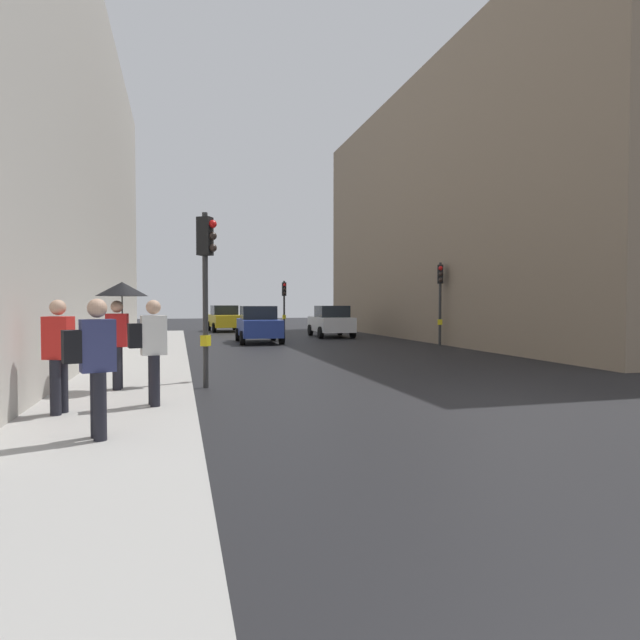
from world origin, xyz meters
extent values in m
plane|color=black|center=(0.00, 0.00, 0.00)|extent=(120.00, 120.00, 0.00)
cube|color=#A8A5A0|center=(-6.96, 6.00, 0.08)|extent=(2.64, 40.00, 0.16)
cube|color=gray|center=(11.64, 16.54, 6.72)|extent=(12.00, 27.44, 13.45)
cylinder|color=#2D2D2D|center=(0.48, 23.74, 1.65)|extent=(0.12, 0.12, 3.31)
cube|color=black|center=(0.48, 23.74, 2.79)|extent=(0.25, 0.30, 0.84)
cube|color=yellow|center=(0.48, 23.74, 1.05)|extent=(0.20, 0.16, 0.24)
sphere|color=red|center=(0.47, 23.55, 3.05)|extent=(0.18, 0.18, 0.18)
sphere|color=#2D231E|center=(0.47, 23.55, 2.79)|extent=(0.18, 0.18, 0.18)
sphere|color=#2D231E|center=(0.47, 23.55, 2.53)|extent=(0.18, 0.18, 0.18)
cylinder|color=#2D2D2D|center=(-5.34, 3.29, 1.94)|extent=(0.12, 0.12, 3.87)
cube|color=black|center=(-5.34, 3.29, 3.35)|extent=(0.38, 0.36, 0.84)
cube|color=yellow|center=(-5.34, 3.29, 1.05)|extent=(0.24, 0.25, 0.24)
sphere|color=red|center=(-5.18, 3.19, 3.61)|extent=(0.18, 0.18, 0.18)
sphere|color=#2D231E|center=(-5.18, 3.19, 3.35)|extent=(0.18, 0.18, 0.18)
sphere|color=#2D231E|center=(-5.18, 3.19, 3.09)|extent=(0.18, 0.18, 0.18)
cylinder|color=#2D2D2D|center=(5.34, 12.59, 1.85)|extent=(0.12, 0.12, 3.70)
cube|color=black|center=(5.34, 12.59, 3.18)|extent=(0.34, 0.37, 0.84)
cube|color=yellow|center=(5.34, 12.59, 1.05)|extent=(0.25, 0.23, 0.24)
sphere|color=red|center=(5.27, 12.41, 3.44)|extent=(0.18, 0.18, 0.18)
sphere|color=#2D231E|center=(5.27, 12.41, 3.18)|extent=(0.18, 0.18, 0.18)
sphere|color=#2D231E|center=(5.27, 12.41, 2.92)|extent=(0.18, 0.18, 0.18)
cube|color=navy|center=(-2.19, 16.56, 0.72)|extent=(1.93, 4.25, 0.80)
cube|color=black|center=(-2.19, 16.81, 1.44)|extent=(1.66, 2.05, 0.64)
cylinder|color=black|center=(-1.34, 15.19, 0.32)|extent=(0.24, 0.65, 0.64)
cylinder|color=black|center=(-3.14, 15.24, 0.32)|extent=(0.24, 0.65, 0.64)
cylinder|color=black|center=(-1.25, 17.88, 0.32)|extent=(0.24, 0.65, 0.64)
cylinder|color=black|center=(-3.05, 17.94, 0.32)|extent=(0.24, 0.65, 0.64)
cube|color=silver|center=(2.42, 19.96, 0.72)|extent=(1.96, 4.27, 0.80)
cube|color=black|center=(2.41, 19.71, 1.44)|extent=(1.67, 2.06, 0.64)
cylinder|color=black|center=(1.57, 21.34, 0.32)|extent=(0.24, 0.65, 0.64)
cylinder|color=black|center=(3.37, 21.27, 0.32)|extent=(0.24, 0.65, 0.64)
cylinder|color=black|center=(1.47, 18.64, 0.32)|extent=(0.24, 0.65, 0.64)
cylinder|color=black|center=(3.27, 18.57, 0.32)|extent=(0.24, 0.65, 0.64)
cube|color=yellow|center=(-2.90, 27.47, 0.72)|extent=(2.10, 4.32, 0.80)
cube|color=black|center=(-2.91, 27.72, 1.44)|extent=(1.74, 2.11, 0.64)
cylinder|color=black|center=(-1.90, 26.18, 0.32)|extent=(0.27, 0.65, 0.64)
cylinder|color=black|center=(-3.70, 26.05, 0.32)|extent=(0.27, 0.65, 0.64)
cylinder|color=black|center=(-2.10, 28.88, 0.32)|extent=(0.27, 0.65, 0.64)
cylinder|color=black|center=(-3.89, 28.75, 0.32)|extent=(0.27, 0.65, 0.64)
cylinder|color=black|center=(-7.09, 2.65, 0.58)|extent=(0.16, 0.16, 0.85)
cylinder|color=black|center=(-7.11, 2.45, 0.58)|extent=(0.16, 0.16, 0.85)
cube|color=red|center=(-7.10, 2.55, 1.34)|extent=(0.42, 0.29, 0.66)
sphere|color=tan|center=(-7.10, 2.55, 1.81)|extent=(0.24, 0.24, 0.24)
cylinder|color=black|center=(-7.00, 2.54, 1.59)|extent=(0.02, 0.02, 0.90)
cone|color=black|center=(-7.00, 2.54, 2.16)|extent=(1.00, 1.00, 0.28)
cylinder|color=black|center=(-6.34, 0.71, 0.58)|extent=(0.16, 0.16, 0.85)
cylinder|color=black|center=(-6.30, 0.51, 0.58)|extent=(0.16, 0.16, 0.85)
cube|color=silver|center=(-6.32, 0.61, 1.34)|extent=(0.44, 0.33, 0.66)
sphere|color=tan|center=(-6.32, 0.61, 1.81)|extent=(0.24, 0.24, 0.24)
cube|color=black|center=(-6.62, 0.55, 1.34)|extent=(0.25, 0.31, 0.40)
cylinder|color=black|center=(-6.93, -1.39, 0.58)|extent=(0.16, 0.16, 0.85)
cylinder|color=black|center=(-6.87, -1.58, 0.58)|extent=(0.16, 0.16, 0.85)
cube|color=navy|center=(-6.90, -1.49, 1.34)|extent=(0.46, 0.37, 0.66)
sphere|color=tan|center=(-6.90, -1.49, 1.81)|extent=(0.24, 0.24, 0.24)
cube|color=black|center=(-7.19, -1.58, 1.34)|extent=(0.28, 0.33, 0.40)
cylinder|color=black|center=(-7.68, 0.37, 0.58)|extent=(0.16, 0.16, 0.85)
cylinder|color=black|center=(-7.74, 0.18, 0.58)|extent=(0.16, 0.16, 0.85)
cube|color=red|center=(-7.71, 0.28, 1.34)|extent=(0.46, 0.37, 0.66)
sphere|color=tan|center=(-7.71, 0.28, 1.81)|extent=(0.24, 0.24, 0.24)
camera|label=1|loc=(-5.91, -8.55, 1.86)|focal=29.41mm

